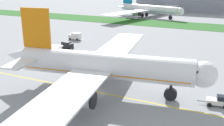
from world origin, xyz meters
name	(u,v)px	position (x,y,z in m)	size (l,w,h in m)	color
ground_plane	(99,92)	(0.00, 0.00, 0.00)	(600.00, 600.00, 0.00)	gray
apron_taxi_line	(99,92)	(0.00, -0.09, 0.00)	(280.00, 0.36, 0.01)	yellow
grass_median_strip	(183,25)	(0.00, 100.55, 0.05)	(320.00, 24.00, 0.10)	#2D6628
airliner_foreground	(101,66)	(0.40, 0.57, 6.38)	(49.50, 77.33, 18.81)	white
pushback_tug	(218,101)	(25.38, 4.53, 1.05)	(6.30, 3.12, 2.29)	white
service_truck_baggage_loader	(75,36)	(-34.81, 43.83, 1.63)	(5.43, 2.67, 3.05)	white
service_truck_fuel_bowser	(67,45)	(-29.06, 29.74, 1.47)	(4.62, 2.89, 2.69)	black
service_truck_catering_van	(123,41)	(-13.09, 44.83, 1.37)	(4.91, 2.92, 2.46)	#33478C
parked_airliner_far_left	(148,9)	(-28.36, 123.41, 5.43)	(50.31, 81.59, 15.99)	white
terminal_building	(206,0)	(2.81, 169.11, 9.00)	(105.61, 20.00, 18.00)	gray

